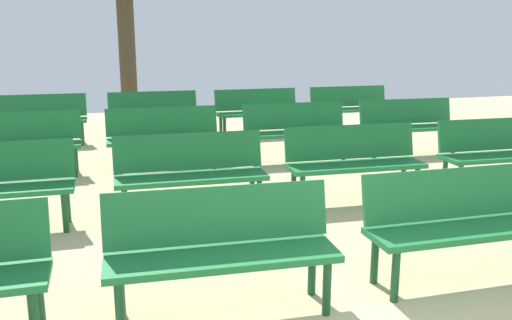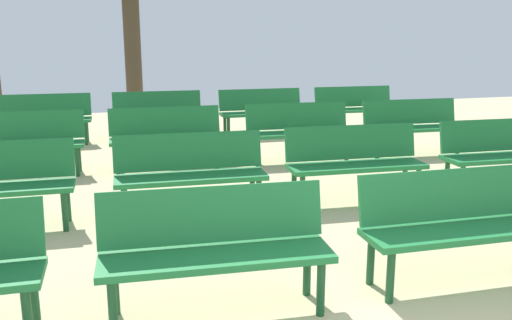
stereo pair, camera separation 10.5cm
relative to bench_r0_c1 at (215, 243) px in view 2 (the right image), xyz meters
name	(u,v)px [view 2 (the right image)]	position (x,y,z in m)	size (l,w,h in m)	color
bench_r0_c1	(215,243)	(0.00, 0.00, 0.00)	(1.63, 0.60, 0.87)	#1E7238
bench_r0_c2	(459,219)	(1.95, -0.05, 0.00)	(1.62, 0.53, 0.87)	#1E7238
bench_r1_c1	(190,169)	(0.19, 2.14, 0.00)	(1.62, 0.57, 0.87)	#1E7238
bench_r1_c2	(354,159)	(2.10, 2.10, 0.00)	(1.63, 0.58, 0.87)	#1E7238
bench_r1_c3	(503,150)	(4.09, 2.01, 0.00)	(1.63, 0.58, 0.87)	#1E7238
bench_r2_c0	(23,139)	(-1.72, 4.44, 0.00)	(1.62, 0.56, 0.87)	#1E7238
bench_r2_c1	(166,134)	(0.21, 4.33, 0.00)	(1.62, 0.54, 0.87)	#1E7238
bench_r2_c2	(299,128)	(2.22, 4.23, 0.00)	(1.63, 0.58, 0.87)	#1E7238
bench_r2_c3	(412,123)	(4.13, 4.13, 0.00)	(1.63, 0.58, 0.87)	#1E7238
bench_r3_c0	(44,116)	(-1.62, 6.65, 0.00)	(1.62, 0.55, 0.87)	#1E7238
bench_r3_c1	(158,112)	(0.34, 6.54, 0.00)	(1.62, 0.57, 0.87)	#1E7238
bench_r3_c2	(262,109)	(2.29, 6.41, 0.00)	(1.61, 0.52, 0.87)	#1E7238
bench_r3_c3	(355,106)	(4.21, 6.35, 0.00)	(1.62, 0.55, 0.87)	#1E7238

